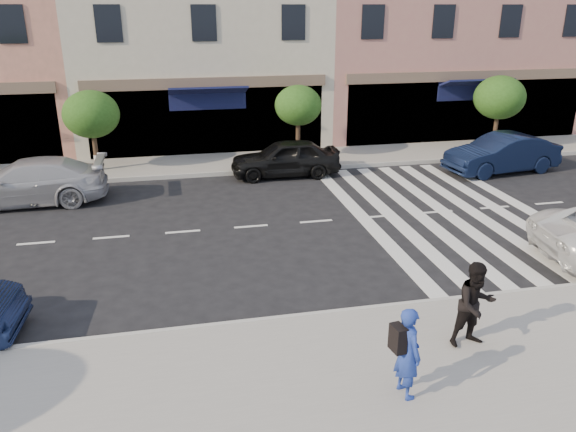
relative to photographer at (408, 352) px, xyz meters
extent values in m
plane|color=black|center=(-1.31, 4.30, -0.94)|extent=(120.00, 120.00, 0.00)
cube|color=gray|center=(-1.31, 0.55, -0.87)|extent=(60.00, 4.50, 0.15)
cube|color=gray|center=(-1.31, 15.30, -0.87)|extent=(60.00, 3.00, 0.15)
cube|color=beige|center=(-1.81, 21.30, 4.56)|extent=(11.00, 9.00, 11.00)
cylinder|color=#473323|center=(-6.31, 15.10, 0.00)|extent=(0.18, 0.18, 1.60)
cylinder|color=silver|center=(-6.31, 15.10, -0.49)|extent=(0.20, 0.20, 0.60)
ellipsoid|color=#254D16|center=(-6.31, 15.10, 1.38)|extent=(2.10, 2.10, 1.79)
cylinder|color=#473323|center=(1.69, 15.10, 0.06)|extent=(0.18, 0.18, 1.71)
cylinder|color=silver|center=(1.69, 15.10, -0.49)|extent=(0.20, 0.20, 0.60)
ellipsoid|color=#254D16|center=(1.69, 15.10, 1.43)|extent=(1.90, 1.90, 1.62)
cylinder|color=#473323|center=(10.69, 15.10, 0.03)|extent=(0.18, 0.18, 1.65)
cylinder|color=silver|center=(10.69, 15.10, -0.49)|extent=(0.20, 0.20, 0.60)
ellipsoid|color=#254D16|center=(10.69, 15.10, 1.46)|extent=(2.20, 2.20, 1.87)
imported|color=#203896|center=(0.00, 0.00, 0.00)|extent=(0.46, 0.63, 1.59)
imported|color=black|center=(1.80, 1.10, 0.04)|extent=(0.87, 0.71, 1.67)
imported|color=#A8A8AD|center=(-8.16, 11.90, -0.21)|extent=(5.06, 2.07, 1.47)
imported|color=black|center=(0.77, 13.28, -0.24)|extent=(4.17, 1.74, 1.41)
imported|color=black|center=(9.13, 11.99, -0.20)|extent=(4.69, 2.16, 1.49)
camera|label=1|loc=(-3.48, -7.07, 5.21)|focal=35.00mm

